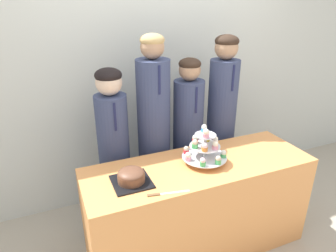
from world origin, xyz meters
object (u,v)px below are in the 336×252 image
object	(u,v)px
cake_knife	(161,194)
student_3	(221,126)
round_cake	(131,176)
student_2	(188,142)
student_1	(154,138)
student_0	(115,155)
cupcake_stand	(204,148)

from	to	relation	value
cake_knife	student_3	xyz separation A→B (m)	(0.88, 0.72, 0.03)
round_cake	student_2	bearing A→B (deg)	37.70
round_cake	student_3	world-z (taller)	student_3
cake_knife	student_2	distance (m)	0.90
student_1	round_cake	bearing A→B (deg)	-124.21
student_2	student_3	distance (m)	0.35
student_3	cake_knife	bearing A→B (deg)	-140.65
student_0	student_2	size ratio (longest dim) A/B	0.98
cupcake_stand	student_2	bearing A→B (deg)	77.89
round_cake	student_2	distance (m)	0.86
round_cake	student_3	bearing A→B (deg)	27.23
cupcake_stand	student_2	distance (m)	0.51
student_2	student_0	bearing A→B (deg)	-180.00
cupcake_stand	student_0	xyz separation A→B (m)	(-0.57, 0.47, -0.18)
round_cake	student_0	world-z (taller)	student_0
student_1	student_2	xyz separation A→B (m)	(0.32, -0.00, -0.10)
student_2	round_cake	bearing A→B (deg)	-142.30
round_cake	student_3	xyz separation A→B (m)	(1.01, 0.52, -0.02)
student_0	round_cake	bearing A→B (deg)	-90.66
cake_knife	student_3	world-z (taller)	student_3
cake_knife	student_1	bearing A→B (deg)	83.92
round_cake	cake_knife	size ratio (longest dim) A/B	0.94
student_2	student_3	size ratio (longest dim) A/B	0.90
cupcake_stand	student_3	bearing A→B (deg)	46.91
student_0	student_3	distance (m)	1.01
student_1	student_3	xyz separation A→B (m)	(0.66, -0.00, -0.00)
cake_knife	cupcake_stand	size ratio (longest dim) A/B	0.81
round_cake	cake_knife	xyz separation A→B (m)	(0.13, -0.20, -0.05)
cake_knife	student_0	size ratio (longest dim) A/B	0.19
student_0	cupcake_stand	bearing A→B (deg)	-39.59
round_cake	student_2	size ratio (longest dim) A/B	0.17
cupcake_stand	student_0	world-z (taller)	student_0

